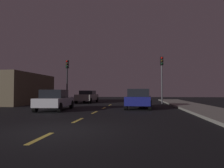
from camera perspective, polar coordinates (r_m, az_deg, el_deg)
name	(u,v)px	position (r m, az deg, el deg)	size (l,w,h in m)	color
ground_plane	(96,112)	(14.33, -4.26, -7.49)	(80.00, 80.00, 0.00)	black
sidewalk_curb_right	(213,112)	(14.82, 25.73, -6.82)	(3.00, 40.00, 0.15)	gray
lane_stripe_nearest	(41,138)	(6.57, -18.85, -13.77)	(0.16, 1.60, 0.01)	#EACC4C
lane_stripe_second	(78,120)	(10.08, -9.24, -9.72)	(0.16, 1.60, 0.01)	#EACC4C
lane_stripe_third	(95,112)	(13.74, -4.76, -7.70)	(0.16, 1.60, 0.01)	#EACC4C
lane_stripe_fourth	(104,108)	(17.47, -2.19, -6.51)	(0.16, 1.60, 0.01)	#EACC4C
lane_stripe_fifth	(110,105)	(21.22, -0.54, -5.73)	(0.16, 1.60, 0.01)	#EACC4C
traffic_signal_left	(67,73)	(23.49, -12.13, 2.91)	(0.32, 0.38, 4.82)	black
traffic_signal_right	(162,71)	(22.34, 13.41, 3.46)	(0.32, 0.38, 4.99)	#4C4C51
car_stopped_ahead	(139,99)	(17.06, 7.38, -3.96)	(2.23, 4.64, 1.56)	navy
car_adjacent_lane	(55,100)	(15.76, -15.27, -4.19)	(2.14, 4.43, 1.48)	silver
car_oncoming_far	(87,96)	(25.99, -6.74, -3.37)	(2.04, 4.56, 1.49)	gray
storefront_left	(15,89)	(25.39, -24.83, -1.23)	(5.23, 8.87, 3.30)	brown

